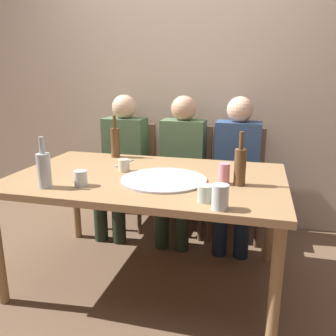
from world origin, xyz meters
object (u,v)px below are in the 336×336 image
Objects in this scene: wine_glass at (81,178)px; guest_in_sweater at (122,157)px; table_knife at (124,163)px; guest_in_beanie at (181,161)px; pizza_tray at (164,179)px; water_bottle at (44,169)px; beer_bottle at (115,142)px; short_glass at (220,197)px; tumbler_far at (205,193)px; guest_by_wall at (237,164)px; chair_right at (237,175)px; soda_can at (224,174)px; chair_left at (129,167)px; chair_middle at (185,171)px; dining_table at (148,185)px; wine_bottle at (240,166)px; tumbler_near at (124,165)px.

guest_in_sweater reaches higher than wine_glass.
guest_in_beanie is at bearing 162.77° from table_knife.
water_bottle is at bearing -154.14° from pizza_tray.
beer_bottle reaches higher than short_glass.
table_knife is at bearing -53.10° from beer_bottle.
tumbler_far is 1.14m from guest_by_wall.
tumbler_far is 1.31m from chair_right.
pizza_tray is at bearing -176.84° from soda_can.
tumbler_far is 0.91m from table_knife.
water_bottle reaches higher than chair_left.
guest_in_beanie is at bearing -180.00° from guest_in_sweater.
beer_bottle is at bearing -130.51° from table_knife.
chair_middle is at bearing -163.89° from guest_in_sweater.
guest_in_sweater reaches higher than tumbler_far.
chair_middle is 0.77× the size of guest_by_wall.
guest_in_beanie reaches higher than dining_table.
guest_by_wall is (0.00, -0.15, 0.13)m from chair_right.
chair_right is 0.77× the size of guest_by_wall.
pizza_tray is at bearing -43.96° from beer_bottle.
dining_table is 1.43× the size of guest_in_sweater.
guest_in_beanie is 1.00× the size of guest_by_wall.
wine_bottle is at bearing 80.69° from short_glass.
tumbler_far is at bearing -100.83° from soda_can.
chair_right is at bearing -180.00° from chair_left.
short_glass is 0.98× the size of soda_can.
tumbler_near is (-0.74, 0.11, -0.07)m from wine_bottle.
chair_left is 1.00× the size of chair_right.
tumbler_far is at bearing -6.01° from wine_glass.
wine_glass is (-0.72, 0.08, 0.00)m from tumbler_far.
guest_by_wall is (0.98, -0.15, 0.13)m from chair_left.
table_knife is at bearing 60.18° from guest_in_beanie.
short_glass is (0.37, -0.38, 0.05)m from pizza_tray.
chair_middle is at bearing 75.66° from tumbler_near.
tumbler_far is 0.07× the size of guest_by_wall.
dining_table is 0.59m from wine_bottle.
tumbler_far is 0.09× the size of chair_right.
wine_glass reaches higher than dining_table.
guest_by_wall reaches higher than wine_bottle.
tumbler_near is at bearing 54.46° from water_bottle.
chair_middle reaches higher than short_glass.
tumbler_near is 0.92× the size of wine_glass.
short_glass reaches higher than pizza_tray.
wine_bottle reaches higher than wine_glass.
wine_glass is at bearing 56.53° from chair_right.
table_knife is 0.92m from guest_by_wall.
soda_can is at bearing 134.52° from chair_left.
tumbler_near is 0.66m from soda_can.
beer_bottle is at bearing 100.57° from chair_left.
tumbler_far reaches higher than dining_table.
tumbler_far reaches higher than pizza_tray.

